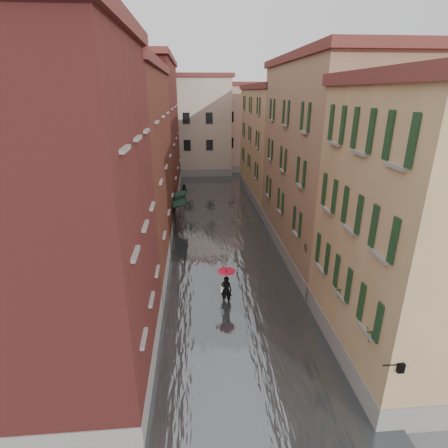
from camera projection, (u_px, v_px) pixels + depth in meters
name	position (u px, v px, depth m)	size (l,w,h in m)	color
ground	(240.00, 331.00, 17.51)	(120.00, 120.00, 0.00)	#5D5D60
floodwater	(221.00, 232.00, 29.58)	(10.00, 60.00, 0.20)	#484C50
building_left_near	(61.00, 230.00, 12.79)	(6.00, 8.00, 13.00)	maroon
building_left_mid	(120.00, 172.00, 23.13)	(6.00, 14.00, 12.50)	maroon
building_left_far	(147.00, 135.00, 36.83)	(6.00, 16.00, 14.00)	maroon
building_right_near	(420.00, 237.00, 14.14)	(6.00, 8.00, 11.50)	#A18253
building_right_mid	(326.00, 165.00, 24.12)	(6.00, 14.00, 13.00)	#95755A
building_right_far	(277.00, 145.00, 38.36)	(6.00, 16.00, 11.50)	#A18253
building_end_cream	(187.00, 127.00, 50.36)	(12.00, 9.00, 13.00)	beige
building_end_pink	(247.00, 128.00, 53.10)	(10.00, 9.00, 12.00)	tan
awning_near	(179.00, 202.00, 29.64)	(1.09, 3.00, 2.80)	#153022
awning_far	(180.00, 197.00, 31.19)	(1.09, 2.75, 2.80)	#153022
wall_lantern	(400.00, 367.00, 11.19)	(0.71, 0.22, 0.35)	black
window_planters	(337.00, 278.00, 15.47)	(0.59, 8.32, 0.84)	brown
pedestrian_main	(226.00, 284.00, 19.39)	(1.03, 1.03, 2.06)	black
pedestrian_far	(184.00, 191.00, 38.95)	(0.80, 0.62, 1.64)	black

